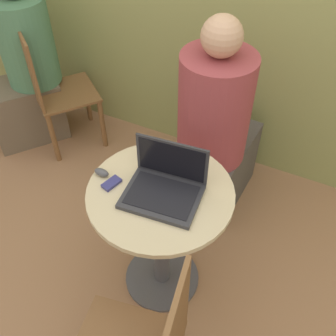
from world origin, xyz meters
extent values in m
plane|color=#9E704C|center=(0.00, 0.00, 0.00)|extent=(12.00, 12.00, 0.00)
cylinder|color=#4C4C51|center=(0.00, 0.00, 0.01)|extent=(0.40, 0.40, 0.02)
cylinder|color=#4C4C51|center=(0.00, 0.00, 0.36)|extent=(0.08, 0.08, 0.68)
cylinder|color=beige|center=(0.00, 0.00, 0.71)|extent=(0.64, 0.64, 0.02)
cube|color=#2D2D33|center=(0.02, -0.03, 0.74)|extent=(0.34, 0.27, 0.02)
cube|color=black|center=(0.02, -0.03, 0.75)|extent=(0.30, 0.22, 0.00)
cube|color=#2D2D33|center=(0.01, 0.09, 0.84)|extent=(0.32, 0.04, 0.19)
cube|color=black|center=(0.01, 0.08, 0.84)|extent=(0.29, 0.03, 0.17)
cube|color=navy|center=(-0.21, -0.06, 0.73)|extent=(0.07, 0.09, 0.02)
ellipsoid|color=#4C4C51|center=(-0.28, -0.03, 0.74)|extent=(0.07, 0.04, 0.03)
cylinder|color=brown|center=(-0.08, -0.43, 0.21)|extent=(0.04, 0.04, 0.41)
cube|color=#4C4742|center=(0.02, 0.73, 0.23)|extent=(0.39, 0.55, 0.46)
cylinder|color=#993D42|center=(0.01, 0.60, 0.76)|extent=(0.38, 0.38, 0.60)
sphere|color=tan|center=(0.01, 0.60, 1.16)|extent=(0.19, 0.19, 0.19)
cylinder|color=brown|center=(-0.88, 0.80, 0.20)|extent=(0.04, 0.04, 0.40)
cylinder|color=brown|center=(-1.17, 1.02, 0.20)|extent=(0.04, 0.04, 0.40)
cylinder|color=brown|center=(-1.10, 0.52, 0.20)|extent=(0.04, 0.04, 0.40)
cylinder|color=brown|center=(-1.39, 0.74, 0.20)|extent=(0.04, 0.04, 0.40)
cube|color=brown|center=(-1.13, 0.77, 0.41)|extent=(0.56, 0.56, 0.02)
cube|color=brown|center=(-1.25, 0.62, 0.66)|extent=(0.30, 0.24, 0.47)
cube|color=brown|center=(-1.46, 0.67, 0.23)|extent=(0.58, 0.61, 0.45)
cylinder|color=#4C7F5B|center=(-1.38, 0.77, 0.74)|extent=(0.36, 0.36, 0.57)
camera|label=1|loc=(0.52, -0.99, 1.98)|focal=42.00mm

